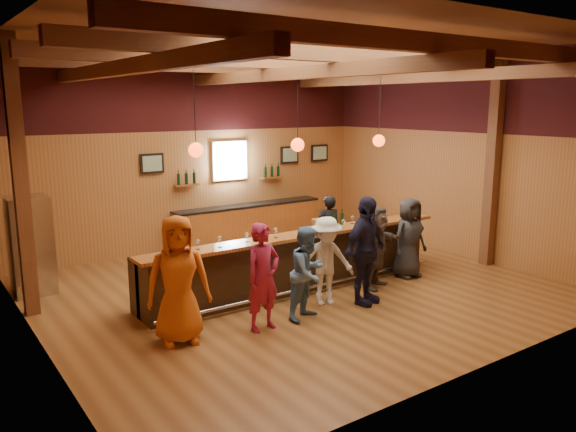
{
  "coord_description": "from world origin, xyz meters",
  "views": [
    {
      "loc": [
        -5.93,
        -8.17,
        3.43
      ],
      "look_at": [
        0.0,
        0.3,
        1.35
      ],
      "focal_mm": 35.0,
      "sensor_mm": 36.0,
      "label": 1
    }
  ],
  "objects_px": {
    "customer_dark": "(409,238)",
    "stainless_fridge": "(31,245)",
    "customer_orange": "(178,280)",
    "bartender": "(328,230)",
    "ice_bucket": "(317,225)",
    "bar_counter": "(293,260)",
    "bottle_a": "(335,221)",
    "customer_brown": "(376,247)",
    "customer_navy": "(365,251)",
    "customer_redvest": "(263,277)",
    "customer_denim": "(308,273)",
    "back_bar_cabinet": "(249,223)",
    "customer_white": "(326,261)"
  },
  "relations": [
    {
      "from": "customer_orange",
      "to": "ice_bucket",
      "type": "relative_size",
      "value": 8.52
    },
    {
      "from": "customer_brown",
      "to": "bartender",
      "type": "distance_m",
      "value": 1.8
    },
    {
      "from": "stainless_fridge",
      "to": "customer_redvest",
      "type": "xyz_separation_m",
      "value": [
        2.55,
        -3.86,
        -0.06
      ]
    },
    {
      "from": "customer_orange",
      "to": "bartender",
      "type": "relative_size",
      "value": 1.26
    },
    {
      "from": "customer_navy",
      "to": "bartender",
      "type": "bearing_deg",
      "value": 50.51
    },
    {
      "from": "customer_brown",
      "to": "customer_redvest",
      "type": "bearing_deg",
      "value": 164.84
    },
    {
      "from": "back_bar_cabinet",
      "to": "bartender",
      "type": "relative_size",
      "value": 2.66
    },
    {
      "from": "customer_dark",
      "to": "bottle_a",
      "type": "xyz_separation_m",
      "value": [
        -1.47,
        0.56,
        0.43
      ]
    },
    {
      "from": "bar_counter",
      "to": "customer_dark",
      "type": "distance_m",
      "value": 2.41
    },
    {
      "from": "stainless_fridge",
      "to": "customer_orange",
      "type": "height_order",
      "value": "customer_orange"
    },
    {
      "from": "customer_brown",
      "to": "customer_dark",
      "type": "height_order",
      "value": "customer_dark"
    },
    {
      "from": "customer_orange",
      "to": "back_bar_cabinet",
      "type": "bearing_deg",
      "value": 64.03
    },
    {
      "from": "back_bar_cabinet",
      "to": "bottle_a",
      "type": "bearing_deg",
      "value": -95.92
    },
    {
      "from": "ice_bucket",
      "to": "customer_denim",
      "type": "bearing_deg",
      "value": -133.18
    },
    {
      "from": "stainless_fridge",
      "to": "customer_white",
      "type": "bearing_deg",
      "value": -41.28
    },
    {
      "from": "customer_brown",
      "to": "bottle_a",
      "type": "distance_m",
      "value": 0.92
    },
    {
      "from": "customer_redvest",
      "to": "bartender",
      "type": "distance_m",
      "value": 3.85
    },
    {
      "from": "stainless_fridge",
      "to": "customer_redvest",
      "type": "relative_size",
      "value": 1.08
    },
    {
      "from": "bar_counter",
      "to": "customer_brown",
      "type": "height_order",
      "value": "customer_brown"
    },
    {
      "from": "bar_counter",
      "to": "customer_brown",
      "type": "xyz_separation_m",
      "value": [
        1.25,
        -0.92,
        0.27
      ]
    },
    {
      "from": "back_bar_cabinet",
      "to": "bar_counter",
      "type": "bearing_deg",
      "value": -108.34
    },
    {
      "from": "stainless_fridge",
      "to": "customer_denim",
      "type": "distance_m",
      "value": 5.15
    },
    {
      "from": "bartender",
      "to": "bar_counter",
      "type": "bearing_deg",
      "value": 46.81
    },
    {
      "from": "bar_counter",
      "to": "customer_denim",
      "type": "height_order",
      "value": "customer_denim"
    },
    {
      "from": "customer_denim",
      "to": "bartender",
      "type": "height_order",
      "value": "customer_denim"
    },
    {
      "from": "back_bar_cabinet",
      "to": "customer_white",
      "type": "bearing_deg",
      "value": -105.25
    },
    {
      "from": "bar_counter",
      "to": "ice_bucket",
      "type": "height_order",
      "value": "ice_bucket"
    },
    {
      "from": "customer_orange",
      "to": "customer_brown",
      "type": "relative_size",
      "value": 1.19
    },
    {
      "from": "bar_counter",
      "to": "customer_orange",
      "type": "height_order",
      "value": "customer_orange"
    },
    {
      "from": "bottle_a",
      "to": "customer_dark",
      "type": "bearing_deg",
      "value": -20.74
    },
    {
      "from": "stainless_fridge",
      "to": "ice_bucket",
      "type": "distance_m",
      "value": 5.23
    },
    {
      "from": "back_bar_cabinet",
      "to": "customer_orange",
      "type": "distance_m",
      "value": 6.16
    },
    {
      "from": "bar_counter",
      "to": "bottle_a",
      "type": "distance_m",
      "value": 1.09
    },
    {
      "from": "customer_dark",
      "to": "stainless_fridge",
      "type": "bearing_deg",
      "value": 154.86
    },
    {
      "from": "stainless_fridge",
      "to": "bar_counter",
      "type": "bearing_deg",
      "value": -30.76
    },
    {
      "from": "customer_white",
      "to": "customer_dark",
      "type": "relative_size",
      "value": 0.96
    },
    {
      "from": "bartender",
      "to": "ice_bucket",
      "type": "relative_size",
      "value": 6.79
    },
    {
      "from": "customer_denim",
      "to": "customer_navy",
      "type": "xyz_separation_m",
      "value": [
        1.21,
        -0.02,
        0.18
      ]
    },
    {
      "from": "customer_navy",
      "to": "stainless_fridge",
      "type": "bearing_deg",
      "value": 124.86
    },
    {
      "from": "customer_orange",
      "to": "customer_navy",
      "type": "xyz_separation_m",
      "value": [
        3.3,
        -0.35,
        0.0
      ]
    },
    {
      "from": "customer_orange",
      "to": "customer_dark",
      "type": "height_order",
      "value": "customer_orange"
    },
    {
      "from": "customer_white",
      "to": "customer_brown",
      "type": "relative_size",
      "value": 0.97
    },
    {
      "from": "customer_white",
      "to": "bottle_a",
      "type": "relative_size",
      "value": 4.83
    },
    {
      "from": "customer_orange",
      "to": "customer_white",
      "type": "bearing_deg",
      "value": 14.83
    },
    {
      "from": "customer_denim",
      "to": "bar_counter",
      "type": "bearing_deg",
      "value": 44.69
    },
    {
      "from": "customer_brown",
      "to": "customer_orange",
      "type": "bearing_deg",
      "value": 157.55
    },
    {
      "from": "customer_orange",
      "to": "bartender",
      "type": "xyz_separation_m",
      "value": [
        4.36,
        1.96,
        -0.19
      ]
    },
    {
      "from": "bar_counter",
      "to": "stainless_fridge",
      "type": "bearing_deg",
      "value": 149.24
    },
    {
      "from": "back_bar_cabinet",
      "to": "customer_redvest",
      "type": "bearing_deg",
      "value": -118.95
    },
    {
      "from": "ice_bucket",
      "to": "bottle_a",
      "type": "distance_m",
      "value": 0.5
    }
  ]
}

